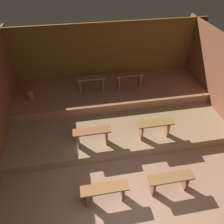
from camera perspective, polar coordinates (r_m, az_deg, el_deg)
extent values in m
cube|color=#8B6550|center=(5.87, 2.20, -6.61)|extent=(6.59, 5.72, 0.08)
cube|color=brown|center=(7.18, -1.73, 14.42)|extent=(6.59, 0.06, 2.25)
cube|color=#8B6D4F|center=(6.34, 0.71, -0.18)|extent=(5.79, 3.25, 0.26)
cube|color=#976147|center=(6.78, -0.45, 5.53)|extent=(5.79, 1.75, 0.26)
cube|color=brown|center=(4.37, -1.99, -19.74)|extent=(0.94, 0.24, 0.04)
cube|color=brown|center=(4.57, -6.71, -21.79)|extent=(0.05, 0.19, 0.43)
cube|color=brown|center=(4.60, 2.78, -20.53)|extent=(0.05, 0.19, 0.43)
cube|color=brown|center=(4.64, 15.58, -16.55)|extent=(0.94, 0.24, 0.04)
cube|color=brown|center=(4.73, 10.87, -19.03)|extent=(0.05, 0.19, 0.43)
cube|color=brown|center=(4.97, 19.03, -17.12)|extent=(0.05, 0.19, 0.43)
cube|color=brown|center=(4.98, -5.43, -5.09)|extent=(0.89, 0.24, 0.04)
cube|color=brown|center=(5.15, -9.03, -7.35)|extent=(0.05, 0.19, 0.43)
cube|color=brown|center=(5.17, -1.53, -6.48)|extent=(0.05, 0.19, 0.43)
cube|color=brown|center=(5.26, 11.59, -2.92)|extent=(0.89, 0.24, 0.04)
cube|color=brown|center=(5.32, 7.83, -5.23)|extent=(0.05, 0.19, 0.43)
cube|color=brown|center=(5.54, 14.56, -4.25)|extent=(0.05, 0.19, 0.43)
cube|color=brown|center=(6.38, -5.72, 9.10)|extent=(0.87, 0.24, 0.04)
cube|color=brown|center=(6.50, -8.51, 7.01)|extent=(0.05, 0.19, 0.43)
cube|color=brown|center=(6.53, -2.67, 7.63)|extent=(0.05, 0.19, 0.43)
cube|color=brown|center=(6.55, 4.74, 10.04)|extent=(0.87, 0.24, 0.04)
cube|color=brown|center=(6.60, 1.81, 8.05)|extent=(0.05, 0.19, 0.43)
cube|color=brown|center=(6.75, 7.39, 8.51)|extent=(0.05, 0.19, 0.43)
cylinder|color=#9E4C2D|center=(6.63, -21.18, 4.51)|extent=(0.22, 0.22, 0.29)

